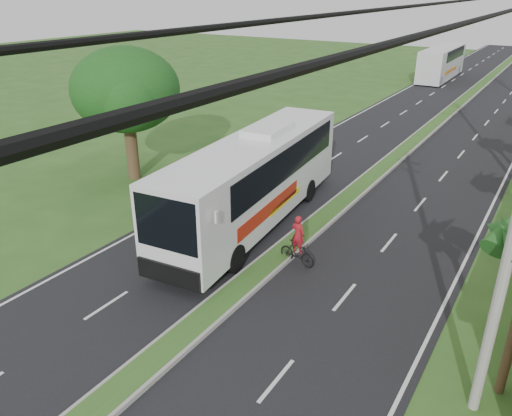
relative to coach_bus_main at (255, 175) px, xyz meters
The scene contains 9 objects.
ground 9.35m from the coach_bus_main, 72.94° to the right, with size 180.00×180.00×0.00m, color #2D541E.
road_asphalt 11.93m from the coach_bus_main, 76.89° to the left, with size 14.00×160.00×0.02m, color black.
median_strip 11.91m from the coach_bus_main, 76.89° to the left, with size 1.20×160.00×0.18m.
lane_edge_left 12.31m from the coach_bus_main, 109.61° to the left, with size 0.12×160.00×0.01m, color silver.
lane_edge_right 14.92m from the coach_bus_main, 50.57° to the left, with size 0.12×160.00×0.01m, color silver.
shade_tree 9.91m from the coach_bus_main, behind, with size 6.30×6.00×7.54m.
coach_bus_main is the anchor object (origin of this frame).
coach_bus_far 46.55m from the coach_bus_main, 93.14° to the left, with size 2.92×12.79×3.72m.
motorcyclist 4.60m from the coach_bus_main, 34.47° to the right, with size 1.72×0.69×2.17m.
Camera 1 is at (8.91, -9.72, 10.43)m, focal length 35.00 mm.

